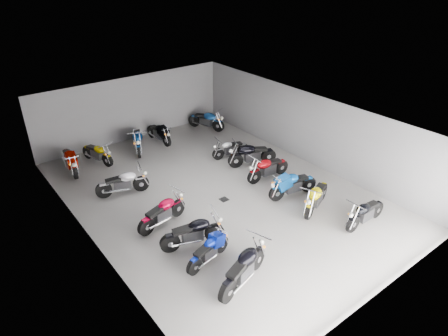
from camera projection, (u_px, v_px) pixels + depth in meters
The scene contains 22 objects.
ground at pixel (216, 194), 15.87m from camera, with size 14.00×14.00×0.00m, color gray.
wall_back at pixel (133, 108), 19.99m from camera, with size 10.00×0.10×3.20m, color slate.
wall_left at pixel (87, 203), 12.42m from camera, with size 0.10×14.00×3.20m, color slate.
wall_right at pixel (306, 127), 17.80m from camera, with size 0.10×14.00×3.20m, color slate.
ceiling at pixel (216, 118), 14.34m from camera, with size 10.00×14.00×0.04m, color black.
drain_grate at pixel (224, 199), 15.52m from camera, with size 0.32×0.32×0.01m, color black.
motorcycle_left_a at pixel (244, 268), 11.35m from camera, with size 2.22×0.84×1.00m.
motorcycle_left_b at pixel (209, 250), 12.19m from camera, with size 1.83×0.57×0.81m.
motorcycle_left_c at pixel (193, 233), 12.84m from camera, with size 2.12×0.75×0.95m.
motorcycle_left_d at pixel (163, 212), 13.87m from camera, with size 2.08×0.61×0.92m.
motorcycle_left_f at pixel (123, 183), 15.66m from camera, with size 2.04×0.75×0.92m.
motorcycle_right_a at pixel (365, 213), 13.88m from camera, with size 2.04×0.39×0.90m.
motorcycle_right_b at pixel (316, 197), 14.72m from camera, with size 2.07×0.96×0.96m.
motorcycle_right_c at pixel (292, 185), 15.51m from camera, with size 2.15×0.58×0.95m.
motorcycle_right_d at pixel (268, 168), 16.72m from camera, with size 2.13×0.44×0.94m.
motorcycle_right_e at pixel (252, 154), 17.79m from camera, with size 2.16×0.94×0.99m.
motorcycle_right_f at pixel (230, 148), 18.56m from camera, with size 1.84×0.54×0.82m.
motorcycle_back_a at pixel (70, 160), 17.29m from camera, with size 0.52×2.23×0.98m.
motorcycle_back_b at pixel (97, 153), 18.06m from camera, with size 0.69×1.95×0.88m.
motorcycle_back_c at pixel (138, 140), 19.11m from camera, with size 1.10×2.19×1.03m.
motorcycle_back_d at pixel (159, 133), 20.04m from camera, with size 0.42×2.05×0.90m.
motorcycle_back_f at pixel (206, 120), 21.50m from camera, with size 1.02×2.04×0.95m.
Camera 1 is at (-8.00, -10.85, 8.45)m, focal length 32.00 mm.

